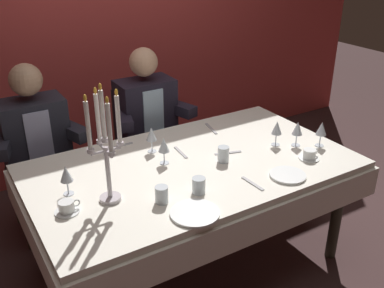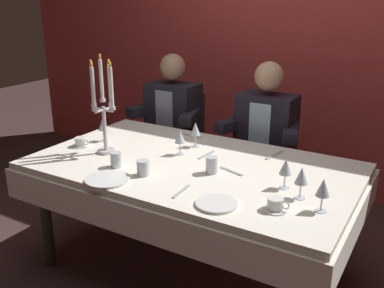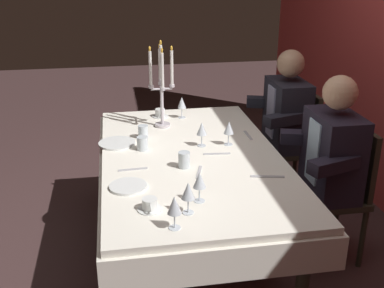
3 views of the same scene
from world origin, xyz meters
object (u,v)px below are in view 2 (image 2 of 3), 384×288
Objects in this scene: dining_table at (192,181)px; water_tumbler_2 at (143,168)px; seated_diner_0 at (174,114)px; seated_diner_1 at (266,129)px; dinner_plate_1 at (217,204)px; candelabra at (103,107)px; wine_glass_3 at (195,130)px; wine_glass_1 at (103,125)px; wine_glass_4 at (180,137)px; dinner_plate_0 at (108,179)px; wine_glass_2 at (323,189)px; coffee_cup_0 at (275,205)px; wine_glass_0 at (301,177)px; wine_glass_5 at (286,167)px; water_tumbler_0 at (116,160)px; coffee_cup_1 at (81,142)px.

water_tumbler_2 is at bearing -115.64° from dining_table.
seated_diner_0 is 0.82m from seated_diner_1.
water_tumbler_2 is (-0.52, 0.11, 0.04)m from dinner_plate_1.
candelabra is 3.79× the size of wine_glass_3.
wine_glass_3 is at bearing 89.11° from water_tumbler_2.
wine_glass_3 is 0.13× the size of seated_diner_1.
wine_glass_4 is (0.59, 0.04, -0.00)m from wine_glass_1.
wine_glass_2 reaches higher than dinner_plate_0.
coffee_cup_0 is (1.37, -0.36, -0.09)m from wine_glass_1.
wine_glass_0 is 0.15m from wine_glass_2.
candelabra is 1.17m from wine_glass_5.
wine_glass_2 is 1.83× the size of water_tumbler_0.
candelabra is 7.13× the size of water_tumbler_2.
water_tumbler_0 is (-0.22, -0.54, -0.07)m from wine_glass_3.
water_tumbler_2 is 0.66× the size of coffee_cup_1.
wine_glass_3 is (0.13, 0.72, 0.11)m from dinner_plate_0.
dinner_plate_0 is at bearing -155.26° from wine_glass_5.
dinner_plate_0 is at bearing -100.30° from wine_glass_3.
wine_glass_0 reaches higher than coffee_cup_1.
wine_glass_4 is at bearing 26.40° from candelabra.
dinner_plate_0 is at bearing -102.73° from wine_glass_4.
seated_diner_1 is at bearing 67.67° from wine_glass_3.
seated_diner_1 reaches higher than dining_table.
coffee_cup_1 is at bearing -162.54° from wine_glass_4.
coffee_cup_1 is at bearing -177.80° from wine_glass_5.
wine_glass_2 is (0.13, -0.08, 0.00)m from wine_glass_0.
wine_glass_0 reaches higher than water_tumbler_0.
wine_glass_2 is at bearing 12.27° from dinner_plate_0.
seated_diner_1 reaches higher than wine_glass_5.
coffee_cup_1 is (-0.22, 0.01, -0.27)m from candelabra.
dining_table is 21.69× the size of water_tumbler_0.
water_tumbler_0 is (-0.35, -0.27, 0.16)m from dining_table.
seated_diner_0 is at bearing 138.13° from coffee_cup_0.
wine_glass_4 is at bearing 89.92° from water_tumbler_2.
coffee_cup_0 is at bearing 20.06° from dinner_plate_1.
wine_glass_2 reaches higher than dining_table.
dinner_plate_0 reaches higher than dining_table.
seated_diner_1 reaches higher than wine_glass_2.
wine_glass_2 and wine_glass_4 have the same top height.
wine_glass_3 is at bearing 155.69° from wine_glass_5.
seated_diner_0 reaches higher than dining_table.
wine_glass_1 is (-1.11, 0.46, 0.11)m from dinner_plate_1.
dinner_plate_1 is at bearing -12.42° from water_tumbler_2.
wine_glass_2 is (1.39, -0.10, -0.18)m from candelabra.
seated_diner_0 reaches higher than wine_glass_3.
wine_glass_1 is at bearing -159.82° from wine_glass_3.
wine_glass_2 is at bearing 27.51° from coffee_cup_0.
wine_glass_2 is at bearing 2.80° from water_tumbler_0.
seated_diner_0 is at bearing 125.23° from wine_glass_4.
dinner_plate_1 is at bearing 3.99° from dinner_plate_0.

